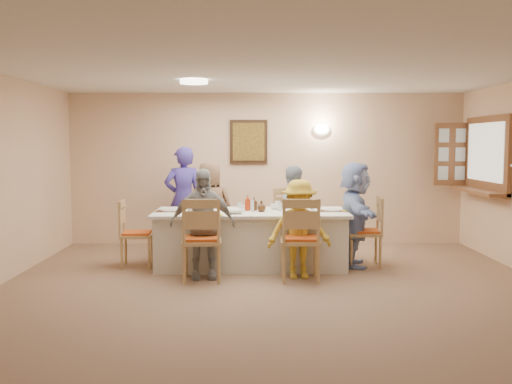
{
  "coord_description": "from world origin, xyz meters",
  "views": [
    {
      "loc": [
        -0.28,
        -5.94,
        1.69
      ],
      "look_at": [
        -0.2,
        1.4,
        1.05
      ],
      "focal_mm": 40.0,
      "sensor_mm": 36.0,
      "label": 1
    }
  ],
  "objects_px": {
    "chair_back_right": "(291,222)",
    "diner_right_end": "(355,214)",
    "diner_front_right": "(299,229)",
    "dining_table": "(251,239)",
    "chair_back_left": "(211,223)",
    "serving_hatch": "(487,155)",
    "chair_right_end": "(364,231)",
    "condiment_ketchup": "(248,203)",
    "diner_front_left": "(202,224)",
    "diner_back_left": "(210,209)",
    "chair_left_end": "(137,233)",
    "chair_front_right": "(300,239)",
    "caregiver": "(183,199)",
    "diner_back_right": "(291,211)",
    "chair_front_left": "(202,239)"
  },
  "relations": [
    {
      "from": "chair_back_right",
      "to": "diner_right_end",
      "type": "height_order",
      "value": "diner_right_end"
    },
    {
      "from": "chair_back_right",
      "to": "diner_front_right",
      "type": "relative_size",
      "value": 0.81
    },
    {
      "from": "chair_back_right",
      "to": "dining_table",
      "type": "bearing_deg",
      "value": -138.1
    },
    {
      "from": "chair_back_left",
      "to": "serving_hatch",
      "type": "bearing_deg",
      "value": -13.9
    },
    {
      "from": "chair_right_end",
      "to": "condiment_ketchup",
      "type": "xyz_separation_m",
      "value": [
        -1.59,
        0.05,
        0.39
      ]
    },
    {
      "from": "diner_front_left",
      "to": "diner_front_right",
      "type": "distance_m",
      "value": 1.2
    },
    {
      "from": "serving_hatch",
      "to": "diner_front_left",
      "type": "distance_m",
      "value": 4.37
    },
    {
      "from": "diner_back_left",
      "to": "diner_front_left",
      "type": "relative_size",
      "value": 1.04
    },
    {
      "from": "dining_table",
      "to": "serving_hatch",
      "type": "bearing_deg",
      "value": 10.81
    },
    {
      "from": "chair_left_end",
      "to": "diner_front_right",
      "type": "relative_size",
      "value": 0.75
    },
    {
      "from": "chair_front_right",
      "to": "chair_right_end",
      "type": "relative_size",
      "value": 1.08
    },
    {
      "from": "chair_right_end",
      "to": "diner_right_end",
      "type": "height_order",
      "value": "diner_right_end"
    },
    {
      "from": "chair_back_left",
      "to": "diner_front_left",
      "type": "distance_m",
      "value": 1.49
    },
    {
      "from": "diner_front_right",
      "to": "caregiver",
      "type": "distance_m",
      "value": 2.47
    },
    {
      "from": "chair_left_end",
      "to": "diner_right_end",
      "type": "distance_m",
      "value": 2.98
    },
    {
      "from": "chair_left_end",
      "to": "diner_right_end",
      "type": "relative_size",
      "value": 0.64
    },
    {
      "from": "diner_right_end",
      "to": "condiment_ketchup",
      "type": "relative_size",
      "value": 6.65
    },
    {
      "from": "dining_table",
      "to": "chair_left_end",
      "type": "relative_size",
      "value": 2.84
    },
    {
      "from": "chair_right_end",
      "to": "diner_back_left",
      "type": "xyz_separation_m",
      "value": [
        -2.15,
        0.68,
        0.23
      ]
    },
    {
      "from": "chair_front_right",
      "to": "chair_left_end",
      "type": "height_order",
      "value": "chair_front_right"
    },
    {
      "from": "diner_front_right",
      "to": "diner_back_right",
      "type": "bearing_deg",
      "value": 82.84
    },
    {
      "from": "diner_front_right",
      "to": "chair_right_end",
      "type": "bearing_deg",
      "value": 28.43
    },
    {
      "from": "chair_back_right",
      "to": "chair_left_end",
      "type": "distance_m",
      "value": 2.29
    },
    {
      "from": "chair_front_left",
      "to": "diner_right_end",
      "type": "bearing_deg",
      "value": -161.71
    },
    {
      "from": "chair_front_left",
      "to": "chair_right_end",
      "type": "xyz_separation_m",
      "value": [
        2.15,
        0.8,
        -0.04
      ]
    },
    {
      "from": "chair_back_left",
      "to": "chair_right_end",
      "type": "relative_size",
      "value": 1.02
    },
    {
      "from": "chair_front_left",
      "to": "chair_left_end",
      "type": "xyz_separation_m",
      "value": [
        -0.95,
        0.8,
        -0.06
      ]
    },
    {
      "from": "chair_front_right",
      "to": "diner_front_right",
      "type": "distance_m",
      "value": 0.16
    },
    {
      "from": "diner_front_left",
      "to": "chair_right_end",
      "type": "bearing_deg",
      "value": 11.52
    },
    {
      "from": "diner_right_end",
      "to": "chair_front_left",
      "type": "bearing_deg",
      "value": 116.19
    },
    {
      "from": "chair_back_right",
      "to": "chair_right_end",
      "type": "distance_m",
      "value": 1.24
    },
    {
      "from": "chair_left_end",
      "to": "serving_hatch",
      "type": "bearing_deg",
      "value": -86.03
    },
    {
      "from": "chair_back_right",
      "to": "caregiver",
      "type": "xyz_separation_m",
      "value": [
        -1.65,
        0.35,
        0.31
      ]
    },
    {
      "from": "chair_front_left",
      "to": "chair_left_end",
      "type": "relative_size",
      "value": 1.13
    },
    {
      "from": "serving_hatch",
      "to": "chair_front_left",
      "type": "xyz_separation_m",
      "value": [
        -4.08,
        -1.46,
        -0.98
      ]
    },
    {
      "from": "chair_front_right",
      "to": "condiment_ketchup",
      "type": "xyz_separation_m",
      "value": [
        -0.64,
        0.85,
        0.35
      ]
    },
    {
      "from": "dining_table",
      "to": "chair_front_left",
      "type": "relative_size",
      "value": 2.52
    },
    {
      "from": "chair_back_right",
      "to": "diner_right_end",
      "type": "xyz_separation_m",
      "value": [
        0.82,
        -0.8,
        0.21
      ]
    },
    {
      "from": "serving_hatch",
      "to": "chair_back_right",
      "type": "xyz_separation_m",
      "value": [
        -2.88,
        0.14,
        -1.0
      ]
    },
    {
      "from": "chair_right_end",
      "to": "diner_front_right",
      "type": "relative_size",
      "value": 0.78
    },
    {
      "from": "chair_back_right",
      "to": "chair_left_end",
      "type": "relative_size",
      "value": 1.09
    },
    {
      "from": "condiment_ketchup",
      "to": "diner_right_end",
      "type": "bearing_deg",
      "value": -1.84
    },
    {
      "from": "chair_back_left",
      "to": "chair_left_end",
      "type": "bearing_deg",
      "value": -151.88
    },
    {
      "from": "chair_front_left",
      "to": "diner_back_left",
      "type": "height_order",
      "value": "diner_back_left"
    },
    {
      "from": "chair_back_right",
      "to": "condiment_ketchup",
      "type": "distance_m",
      "value": 1.06
    },
    {
      "from": "chair_back_right",
      "to": "diner_front_right",
      "type": "height_order",
      "value": "diner_front_right"
    },
    {
      "from": "diner_front_left",
      "to": "chair_back_left",
      "type": "bearing_deg",
      "value": 83.97
    },
    {
      "from": "chair_front_left",
      "to": "chair_back_right",
      "type": "bearing_deg",
      "value": -130.19
    },
    {
      "from": "serving_hatch",
      "to": "chair_back_left",
      "type": "relative_size",
      "value": 1.54
    },
    {
      "from": "chair_left_end",
      "to": "chair_right_end",
      "type": "height_order",
      "value": "chair_right_end"
    }
  ]
}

